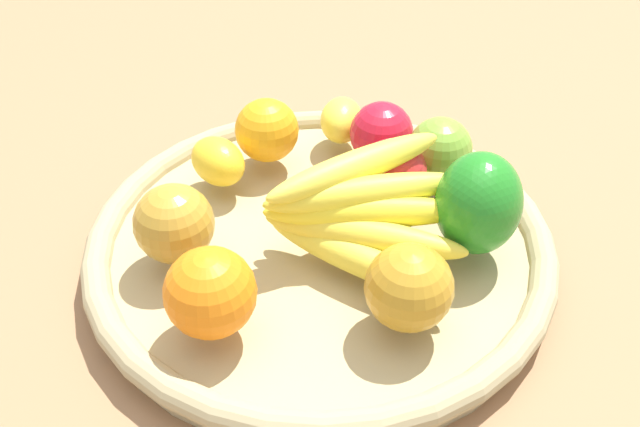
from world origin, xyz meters
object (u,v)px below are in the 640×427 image
lemon_1 (341,120)px  apple_1 (392,173)px  apple_0 (381,133)px  orange_0 (210,293)px  apple_2 (440,149)px  orange_1 (267,130)px  apple_4 (409,288)px  banana_bunch (362,213)px  bell_pepper (478,203)px  lemon_0 (218,161)px  apple_3 (174,224)px

lemon_1 → apple_1: size_ratio=0.92×
apple_0 → orange_0: 0.29m
apple_0 → lemon_1: bearing=-148.1°
lemon_1 → apple_2: apple_2 is taller
orange_1 → apple_4: 0.27m
banana_bunch → bell_pepper: 0.11m
banana_bunch → apple_2: size_ratio=2.85×
lemon_1 → apple_4: apple_4 is taller
bell_pepper → orange_1: bearing=-113.7°
banana_bunch → apple_1: (-0.06, 0.05, -0.01)m
orange_1 → apple_2: bearing=67.3°
apple_2 → apple_4: apple_4 is taller
apple_2 → lemon_0: bearing=-99.7°
lemon_0 → orange_1: bearing=119.6°
banana_bunch → lemon_0: banana_bunch is taller
bell_pepper → apple_1: bearing=-120.6°
banana_bunch → lemon_1: size_ratio=3.00×
bell_pepper → apple_1: 0.10m
orange_1 → banana_bunch: bearing=20.5°
orange_1 → lemon_0: 0.07m
orange_0 → apple_0: bearing=135.4°
orange_1 → lemon_0: (0.03, -0.06, -0.01)m
banana_bunch → lemon_0: 0.18m
banana_bunch → apple_4: size_ratio=2.58×
orange_1 → lemon_1: size_ratio=1.08×
banana_bunch → orange_0: (0.07, -0.14, -0.00)m
lemon_0 → apple_4: size_ratio=0.89×
apple_0 → lemon_0: bearing=-89.5°
banana_bunch → lemon_0: (-0.13, -0.12, -0.02)m
apple_4 → lemon_0: bearing=-149.6°
banana_bunch → apple_2: bearing=131.2°
apple_0 → orange_1: 0.12m
orange_1 → apple_1: 0.15m
bell_pepper → lemon_0: bell_pepper is taller
apple_0 → lemon_0: size_ratio=1.03×
apple_3 → apple_1: apple_3 is taller
bell_pepper → lemon_1: bearing=-134.7°
banana_bunch → apple_3: banana_bunch is taller
apple_0 → banana_bunch: size_ratio=0.36×
apple_0 → apple_4: apple_4 is taller
apple_0 → lemon_1: 0.06m
orange_0 → apple_1: orange_0 is taller
apple_0 → apple_1: size_ratio=0.98×
lemon_1 → apple_3: apple_3 is taller
apple_0 → bell_pepper: bearing=17.5°
apple_0 → apple_1: 0.07m
bell_pepper → orange_0: bell_pepper is taller
apple_3 → bell_pepper: bearing=80.9°
apple_2 → banana_bunch: bearing=-48.8°
orange_0 → lemon_0: bearing=172.9°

